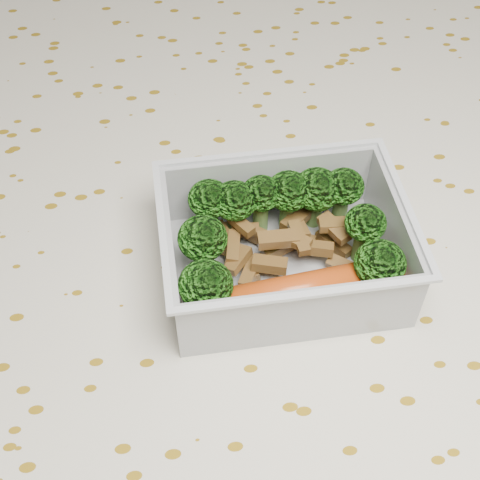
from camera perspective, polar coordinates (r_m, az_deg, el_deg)
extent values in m
cube|color=brown|center=(0.51, 0.37, -3.18)|extent=(1.40, 0.90, 0.04)
cube|color=silver|center=(0.49, 0.39, -1.57)|extent=(1.46, 0.96, 0.01)
cube|color=silver|center=(0.92, -3.62, 18.37)|extent=(1.46, 0.01, 0.18)
cube|color=silver|center=(0.48, 3.63, -2.48)|extent=(0.16, 0.13, 0.00)
cube|color=silver|center=(0.50, 2.50, 4.78)|extent=(0.16, 0.01, 0.05)
cube|color=silver|center=(0.42, 5.32, -6.37)|extent=(0.16, 0.01, 0.05)
cube|color=silver|center=(0.48, 12.92, 0.72)|extent=(0.01, 0.11, 0.05)
cube|color=silver|center=(0.45, -5.83, -1.47)|extent=(0.01, 0.11, 0.05)
cube|color=silver|center=(0.48, 2.52, 7.44)|extent=(0.17, 0.01, 0.00)
cube|color=silver|center=(0.40, 5.72, -4.68)|extent=(0.17, 0.01, 0.00)
cube|color=silver|center=(0.46, 13.99, 3.02)|extent=(0.01, 0.12, 0.00)
cube|color=silver|center=(0.43, -6.66, 0.74)|extent=(0.01, 0.12, 0.00)
cylinder|color=#608C3F|center=(0.49, -2.53, 1.61)|extent=(0.01, 0.01, 0.03)
ellipsoid|color=#32851C|center=(0.47, -2.63, 3.53)|extent=(0.03, 0.03, 0.03)
cylinder|color=#608C3F|center=(0.49, -0.44, 1.46)|extent=(0.01, 0.01, 0.03)
ellipsoid|color=#32851C|center=(0.47, -0.46, 3.38)|extent=(0.03, 0.03, 0.03)
cylinder|color=#608C3F|center=(0.49, 1.76, 2.09)|extent=(0.01, 0.01, 0.03)
ellipsoid|color=#32851C|center=(0.47, 1.83, 4.01)|extent=(0.03, 0.03, 0.02)
cylinder|color=#608C3F|center=(0.50, 4.04, 2.27)|extent=(0.01, 0.01, 0.02)
ellipsoid|color=#32851C|center=(0.48, 4.19, 4.19)|extent=(0.03, 0.03, 0.03)
cylinder|color=#608C3F|center=(0.50, 6.35, 2.41)|extent=(0.01, 0.01, 0.02)
ellipsoid|color=#32851C|center=(0.48, 6.59, 4.33)|extent=(0.03, 0.03, 0.03)
cylinder|color=#608C3F|center=(0.50, 8.54, 2.65)|extent=(0.01, 0.01, 0.03)
ellipsoid|color=#32851C|center=(0.49, 8.86, 4.55)|extent=(0.03, 0.03, 0.02)
cylinder|color=#608C3F|center=(0.47, -3.09, -1.74)|extent=(0.01, 0.01, 0.02)
ellipsoid|color=#32851C|center=(0.45, -3.22, 0.15)|extent=(0.03, 0.03, 0.03)
cylinder|color=#608C3F|center=(0.48, 10.27, -0.43)|extent=(0.01, 0.01, 0.03)
ellipsoid|color=#32851C|center=(0.46, 10.67, 1.44)|extent=(0.03, 0.03, 0.02)
cylinder|color=#608C3F|center=(0.44, -2.82, -5.67)|extent=(0.01, 0.01, 0.02)
ellipsoid|color=#32851C|center=(0.43, -2.95, -3.85)|extent=(0.04, 0.04, 0.03)
cylinder|color=#608C3F|center=(0.46, 11.40, -3.80)|extent=(0.01, 0.01, 0.02)
ellipsoid|color=#32851C|center=(0.44, 11.86, -1.97)|extent=(0.03, 0.03, 0.03)
cube|color=brown|center=(0.49, -1.19, 0.19)|extent=(0.02, 0.03, 0.01)
cube|color=brown|center=(0.47, 5.06, 0.21)|extent=(0.01, 0.03, 0.01)
cube|color=brown|center=(0.48, 8.88, -2.26)|extent=(0.03, 0.02, 0.01)
cube|color=brown|center=(0.47, -0.17, -1.72)|extent=(0.02, 0.03, 0.01)
cube|color=brown|center=(0.46, 2.56, -2.10)|extent=(0.03, 0.02, 0.01)
cube|color=brown|center=(0.47, 0.91, -2.77)|extent=(0.02, 0.03, 0.01)
cube|color=brown|center=(0.47, -0.63, -0.62)|extent=(0.01, 0.03, 0.01)
cube|color=brown|center=(0.47, 0.78, -2.25)|extent=(0.01, 0.03, 0.01)
cube|color=brown|center=(0.48, 3.38, -0.65)|extent=(0.03, 0.02, 0.01)
cube|color=brown|center=(0.46, 4.91, -0.07)|extent=(0.02, 0.02, 0.01)
cube|color=brown|center=(0.49, 7.98, -0.28)|extent=(0.02, 0.03, 0.01)
cube|color=brown|center=(0.49, 4.94, 1.20)|extent=(0.02, 0.03, 0.01)
cube|color=brown|center=(0.48, -1.23, 0.39)|extent=(0.02, 0.03, 0.01)
cube|color=brown|center=(0.49, 5.14, -0.02)|extent=(0.02, 0.02, 0.01)
cube|color=brown|center=(0.47, 6.58, -0.69)|extent=(0.03, 0.02, 0.01)
cube|color=brown|center=(0.46, 3.27, 0.07)|extent=(0.03, 0.01, 0.01)
cube|color=brown|center=(0.49, 4.90, 1.81)|extent=(0.03, 0.03, 0.01)
cube|color=brown|center=(0.47, 0.10, 1.34)|extent=(0.02, 0.02, 0.01)
cube|color=brown|center=(0.49, 1.29, 0.50)|extent=(0.03, 0.02, 0.01)
cube|color=brown|center=(0.48, 8.25, 1.31)|extent=(0.03, 0.01, 0.01)
cube|color=brown|center=(0.48, -1.18, -0.71)|extent=(0.03, 0.02, 0.01)
cube|color=brown|center=(0.48, 8.05, 1.01)|extent=(0.02, 0.03, 0.01)
cube|color=brown|center=(0.48, 0.46, 0.85)|extent=(0.02, 0.01, 0.01)
cylinder|color=#B94110|center=(0.44, 5.10, -4.35)|extent=(0.12, 0.04, 0.02)
sphere|color=#B94110|center=(0.46, 12.44, -2.82)|extent=(0.02, 0.02, 0.02)
sphere|color=#B94110|center=(0.43, -2.72, -5.91)|extent=(0.02, 0.02, 0.02)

